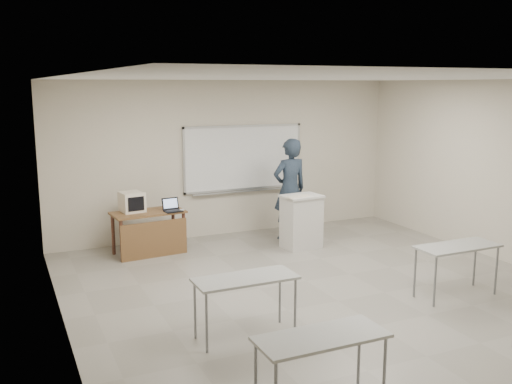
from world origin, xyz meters
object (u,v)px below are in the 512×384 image
laptop (172,208)px  whiteboard (244,159)px  keyboard (298,196)px  podium (301,221)px  crt_monitor (132,202)px  mouse (182,210)px  presenter (290,189)px  instructor_desk (150,226)px

laptop → whiteboard: bearing=20.3°
keyboard → whiteboard: bearing=90.7°
podium → keyboard: (-0.15, -0.12, 0.49)m
crt_monitor → laptop: 0.71m
whiteboard → mouse: 1.92m
mouse → presenter: bearing=-21.9°
keyboard → mouse: bearing=147.8°
presenter → laptop: bearing=-4.4°
laptop → crt_monitor: bearing=153.7°
whiteboard → crt_monitor: bearing=-166.8°
instructor_desk → crt_monitor: crt_monitor is taller
presenter → mouse: bearing=-2.5°
podium → presenter: (0.10, 0.64, 0.48)m
instructor_desk → podium: bearing=-20.1°
whiteboard → crt_monitor: 2.48m
whiteboard → laptop: size_ratio=8.31×
whiteboard → podium: size_ratio=2.56×
mouse → whiteboard: bearing=6.2°
instructor_desk → keyboard: size_ratio=2.73×
whiteboard → keyboard: size_ratio=5.48×
mouse → keyboard: size_ratio=0.21×
whiteboard → mouse: size_ratio=25.54×
podium → presenter: 0.81m
presenter → whiteboard: bearing=-58.0°
podium → laptop: size_ratio=3.24×
presenter → podium: bearing=77.4°
laptop → mouse: size_ratio=3.07×
podium → crt_monitor: bearing=157.1°
instructor_desk → presenter: size_ratio=0.64×
instructor_desk → crt_monitor: 0.53m
crt_monitor → keyboard: size_ratio=0.93×
crt_monitor → presenter: bearing=-13.4°
podium → laptop: 2.32m
whiteboard → instructor_desk: bearing=-159.5°
presenter → keyboard: bearing=68.1°
instructor_desk → crt_monitor: (-0.25, 0.23, 0.41)m
crt_monitor → laptop: size_ratio=1.41×
whiteboard → podium: whiteboard is taller
whiteboard → instructor_desk: (-2.10, -0.79, -0.97)m
crt_monitor → keyboard: bearing=-29.1°
keyboard → presenter: size_ratio=0.23×
whiteboard → keyboard: whiteboard is taller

